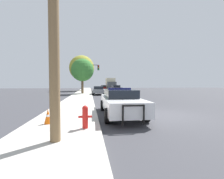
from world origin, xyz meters
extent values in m
plane|color=#3D3D42|center=(0.00, 0.00, 0.00)|extent=(110.00, 110.00, 0.00)
cube|color=#BCB7AD|center=(-5.10, 0.00, 0.07)|extent=(3.00, 110.00, 0.13)
cube|color=white|center=(-2.30, 0.26, 0.67)|extent=(1.92, 5.22, 0.66)
cube|color=black|center=(-2.30, 0.52, 1.22)|extent=(1.61, 2.73, 0.43)
cylinder|color=black|center=(-1.45, -1.37, 0.34)|extent=(0.26, 0.69, 0.68)
cylinder|color=black|center=(-3.22, -1.33, 0.34)|extent=(0.26, 0.69, 0.68)
cylinder|color=black|center=(-1.38, 1.85, 0.34)|extent=(0.26, 0.69, 0.68)
cylinder|color=black|center=(-3.15, 1.89, 0.34)|extent=(0.26, 0.69, 0.68)
cylinder|color=black|center=(-1.96, -2.46, 0.58)|extent=(0.07, 0.07, 0.78)
cylinder|color=black|center=(-2.77, -2.44, 0.58)|extent=(0.07, 0.07, 0.78)
cylinder|color=black|center=(-2.36, -2.45, 0.94)|extent=(0.86, 0.09, 0.07)
cube|color=navy|center=(-2.30, 0.52, 1.48)|extent=(1.31, 0.23, 0.09)
cube|color=navy|center=(-1.39, 0.24, 0.71)|extent=(0.09, 3.73, 0.19)
cylinder|color=red|center=(-4.16, -2.35, 0.48)|extent=(0.20, 0.20, 0.70)
sphere|color=red|center=(-4.16, -2.35, 0.86)|extent=(0.22, 0.22, 0.22)
cylinder|color=red|center=(-4.33, -2.35, 0.55)|extent=(0.14, 0.08, 0.08)
cylinder|color=red|center=(-3.99, -2.35, 0.55)|extent=(0.14, 0.08, 0.08)
cylinder|color=brown|center=(-4.96, -3.48, 3.59)|extent=(0.29, 0.29, 6.92)
cylinder|color=#424247|center=(-5.31, 18.50, 2.66)|extent=(0.16, 0.16, 5.06)
cylinder|color=#424247|center=(-3.87, 18.50, 5.04)|extent=(2.89, 0.11, 0.11)
cube|color=black|center=(-2.42, 18.50, 4.59)|extent=(0.30, 0.24, 0.90)
sphere|color=red|center=(-2.42, 18.37, 4.89)|extent=(0.20, 0.20, 0.20)
sphere|color=orange|center=(-2.42, 18.37, 4.59)|extent=(0.20, 0.20, 0.20)
sphere|color=green|center=(-2.42, 18.37, 4.29)|extent=(0.20, 0.20, 0.20)
cube|color=maroon|center=(0.23, 36.61, 0.58)|extent=(2.21, 4.60, 0.52)
cube|color=black|center=(0.25, 36.38, 1.10)|extent=(1.77, 2.44, 0.51)
cylinder|color=black|center=(-0.79, 37.91, 0.32)|extent=(0.29, 0.66, 0.65)
cylinder|color=black|center=(1.02, 38.06, 0.32)|extent=(0.29, 0.66, 0.65)
cylinder|color=black|center=(-0.56, 35.15, 0.32)|extent=(0.29, 0.66, 0.65)
cylinder|color=black|center=(1.24, 35.30, 0.32)|extent=(0.29, 0.66, 0.65)
cube|color=black|center=(1.97, 25.45, 0.65)|extent=(2.08, 4.21, 0.63)
cube|color=black|center=(1.96, 25.66, 1.21)|extent=(1.70, 2.22, 0.48)
cylinder|color=black|center=(2.94, 24.24, 0.34)|extent=(0.28, 0.69, 0.68)
cylinder|color=black|center=(1.15, 24.13, 0.34)|extent=(0.28, 0.69, 0.68)
cylinder|color=black|center=(2.79, 26.78, 0.34)|extent=(0.28, 0.69, 0.68)
cylinder|color=black|center=(1.00, 26.67, 0.34)|extent=(0.28, 0.69, 0.68)
cube|color=slate|center=(-2.49, 16.64, 0.63)|extent=(2.03, 4.64, 0.55)
cube|color=black|center=(-2.51, 16.41, 1.14)|extent=(1.64, 2.45, 0.47)
cylinder|color=black|center=(-3.22, 18.10, 0.35)|extent=(0.29, 0.72, 0.71)
cylinder|color=black|center=(-1.56, 17.97, 0.35)|extent=(0.29, 0.72, 0.71)
cylinder|color=black|center=(-3.43, 15.30, 0.35)|extent=(0.29, 0.72, 0.71)
cylinder|color=black|center=(-1.76, 15.18, 0.35)|extent=(0.29, 0.72, 0.71)
cube|color=#474C51|center=(1.90, 31.75, 1.37)|extent=(2.48, 2.16, 1.87)
cube|color=beige|center=(2.04, 35.44, 1.92)|extent=(2.60, 5.40, 2.96)
cylinder|color=black|center=(3.08, 31.91, 0.44)|extent=(0.31, 0.88, 0.87)
cylinder|color=black|center=(0.73, 32.00, 0.44)|extent=(0.31, 0.88, 0.87)
cylinder|color=black|center=(3.26, 36.38, 0.44)|extent=(0.31, 0.88, 0.87)
cylinder|color=black|center=(0.91, 36.48, 0.44)|extent=(0.31, 0.88, 0.87)
cylinder|color=brown|center=(-5.84, 29.94, 2.07)|extent=(0.38, 0.38, 3.88)
sphere|color=#999933|center=(-5.84, 29.94, 5.69)|extent=(6.12, 6.12, 6.12)
cylinder|color=brown|center=(-5.16, 18.19, 1.59)|extent=(0.36, 0.36, 2.93)
sphere|color=#387A33|center=(-5.16, 18.19, 4.12)|extent=(3.85, 3.85, 3.85)
cone|color=orange|center=(-5.68, -1.50, 0.43)|extent=(0.30, 0.30, 0.61)
cylinder|color=white|center=(-5.68, -1.50, 0.47)|extent=(0.17, 0.17, 0.09)
camera|label=1|loc=(-4.00, -7.86, 1.75)|focal=24.00mm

